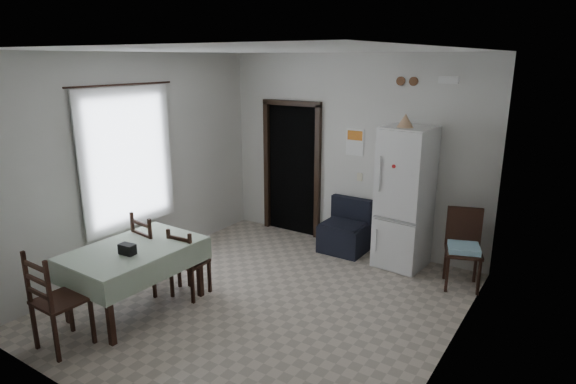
# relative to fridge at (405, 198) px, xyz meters

# --- Properties ---
(ground) EXTENTS (4.50, 4.50, 0.00)m
(ground) POSITION_rel_fridge_xyz_m (-0.97, -1.93, -0.98)
(ground) COLOR #AB9D8C
(ground) RESTS_ON ground
(ceiling) EXTENTS (4.20, 4.50, 0.02)m
(ceiling) POSITION_rel_fridge_xyz_m (-0.97, -1.93, 1.92)
(ceiling) COLOR white
(ceiling) RESTS_ON ground
(wall_back) EXTENTS (4.20, 0.02, 2.90)m
(wall_back) POSITION_rel_fridge_xyz_m (-0.97, 0.32, 0.47)
(wall_back) COLOR silver
(wall_back) RESTS_ON ground
(wall_front) EXTENTS (4.20, 0.02, 2.90)m
(wall_front) POSITION_rel_fridge_xyz_m (-0.97, -4.18, 0.47)
(wall_front) COLOR silver
(wall_front) RESTS_ON ground
(wall_left) EXTENTS (0.02, 4.50, 2.90)m
(wall_left) POSITION_rel_fridge_xyz_m (-3.07, -1.93, 0.47)
(wall_left) COLOR silver
(wall_left) RESTS_ON ground
(wall_right) EXTENTS (0.02, 4.50, 2.90)m
(wall_right) POSITION_rel_fridge_xyz_m (1.13, -1.93, 0.47)
(wall_right) COLOR silver
(wall_right) RESTS_ON ground
(doorway) EXTENTS (1.06, 0.52, 2.22)m
(doorway) POSITION_rel_fridge_xyz_m (-2.02, 0.52, 0.08)
(doorway) COLOR black
(doorway) RESTS_ON ground
(window_recess) EXTENTS (0.10, 1.20, 1.60)m
(window_recess) POSITION_rel_fridge_xyz_m (-3.12, -2.13, 0.57)
(window_recess) COLOR silver
(window_recess) RESTS_ON ground
(curtain) EXTENTS (0.02, 1.45, 1.85)m
(curtain) POSITION_rel_fridge_xyz_m (-3.01, -2.13, 0.57)
(curtain) COLOR white
(curtain) RESTS_ON ground
(curtain_rod) EXTENTS (0.02, 1.60, 0.02)m
(curtain_rod) POSITION_rel_fridge_xyz_m (-3.00, -2.13, 1.52)
(curtain_rod) COLOR black
(curtain_rod) RESTS_ON ground
(calendar) EXTENTS (0.28, 0.02, 0.40)m
(calendar) POSITION_rel_fridge_xyz_m (-0.92, 0.31, 0.64)
(calendar) COLOR white
(calendar) RESTS_ON ground
(calendar_image) EXTENTS (0.24, 0.01, 0.14)m
(calendar_image) POSITION_rel_fridge_xyz_m (-0.92, 0.30, 0.74)
(calendar_image) COLOR orange
(calendar_image) RESTS_ON ground
(light_switch) EXTENTS (0.08, 0.02, 0.12)m
(light_switch) POSITION_rel_fridge_xyz_m (-0.82, 0.31, 0.12)
(light_switch) COLOR beige
(light_switch) RESTS_ON ground
(vent_left) EXTENTS (0.12, 0.03, 0.12)m
(vent_left) POSITION_rel_fridge_xyz_m (-0.27, 0.30, 1.54)
(vent_left) COLOR brown
(vent_left) RESTS_ON ground
(vent_right) EXTENTS (0.12, 0.03, 0.12)m
(vent_right) POSITION_rel_fridge_xyz_m (-0.09, 0.30, 1.54)
(vent_right) COLOR brown
(vent_right) RESTS_ON ground
(emergency_light) EXTENTS (0.25, 0.07, 0.09)m
(emergency_light) POSITION_rel_fridge_xyz_m (0.38, 0.28, 1.57)
(emergency_light) COLOR white
(emergency_light) RESTS_ON ground
(fridge) EXTENTS (0.68, 0.68, 1.96)m
(fridge) POSITION_rel_fridge_xyz_m (0.00, 0.00, 0.00)
(fridge) COLOR silver
(fridge) RESTS_ON ground
(tan_cone) EXTENTS (0.21, 0.21, 0.18)m
(tan_cone) POSITION_rel_fridge_xyz_m (-0.03, -0.10, 1.07)
(tan_cone) COLOR tan
(tan_cone) RESTS_ON fridge
(navy_seat) EXTENTS (0.65, 0.63, 0.79)m
(navy_seat) POSITION_rel_fridge_xyz_m (-0.89, -0.00, -0.58)
(navy_seat) COLOR black
(navy_seat) RESTS_ON ground
(corner_chair) EXTENTS (0.55, 0.55, 1.00)m
(corner_chair) POSITION_rel_fridge_xyz_m (0.89, -0.25, -0.48)
(corner_chair) COLOR black
(corner_chair) RESTS_ON ground
(dining_table) EXTENTS (1.00, 1.49, 0.76)m
(dining_table) POSITION_rel_fridge_xyz_m (-2.12, -2.87, -0.60)
(dining_table) COLOR #9DAF95
(dining_table) RESTS_ON ground
(black_bag) EXTENTS (0.19, 0.12, 0.12)m
(black_bag) POSITION_rel_fridge_xyz_m (-2.01, -3.04, -0.16)
(black_bag) COLOR black
(black_bag) RESTS_ON dining_table
(dining_chair_far_left) EXTENTS (0.49, 0.49, 1.01)m
(dining_chair_far_left) POSITION_rel_fridge_xyz_m (-2.32, -2.38, -0.47)
(dining_chair_far_left) COLOR black
(dining_chair_far_left) RESTS_ON ground
(dining_chair_far_right) EXTENTS (0.41, 0.41, 0.88)m
(dining_chair_far_right) POSITION_rel_fridge_xyz_m (-1.84, -2.28, -0.54)
(dining_chair_far_right) COLOR black
(dining_chair_far_right) RESTS_ON ground
(dining_chair_near_head) EXTENTS (0.46, 0.46, 1.05)m
(dining_chair_near_head) POSITION_rel_fridge_xyz_m (-2.13, -3.79, -0.45)
(dining_chair_near_head) COLOR black
(dining_chair_near_head) RESTS_ON ground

